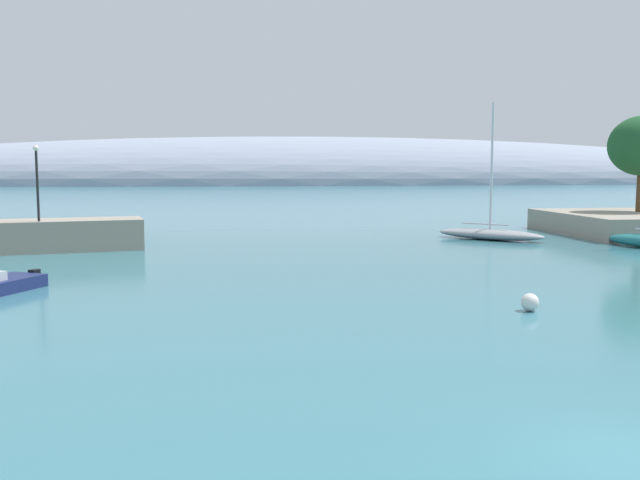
# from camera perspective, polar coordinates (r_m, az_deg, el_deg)

# --- Properties ---
(water) EXTENTS (600.00, 600.00, 0.00)m
(water) POSITION_cam_1_polar(r_m,az_deg,el_deg) (14.51, 24.66, -16.36)
(water) COLOR #38727F
(water) RESTS_ON ground
(distant_ridge) EXTENTS (366.48, 65.58, 32.57)m
(distant_ridge) POSITION_cam_1_polar(r_m,az_deg,el_deg) (240.14, -0.93, 4.73)
(distant_ridge) COLOR #8E99AD
(distant_ridge) RESTS_ON ground
(sailboat_grey_mid_mooring) EXTENTS (7.57, 7.29, 10.26)m
(sailboat_grey_mid_mooring) POSITION_cam_1_polar(r_m,az_deg,el_deg) (53.25, 14.00, 0.57)
(sailboat_grey_mid_mooring) COLOR gray
(sailboat_grey_mid_mooring) RESTS_ON water
(mooring_buoy_white) EXTENTS (0.68, 0.68, 0.68)m
(mooring_buoy_white) POSITION_cam_1_polar(r_m,az_deg,el_deg) (27.13, 17.11, -4.99)
(mooring_buoy_white) COLOR silver
(mooring_buoy_white) RESTS_ON water
(harbor_lamp_post) EXTENTS (0.36, 0.36, 4.79)m
(harbor_lamp_post) POSITION_cam_1_polar(r_m,az_deg,el_deg) (46.73, -22.55, 5.01)
(harbor_lamp_post) COLOR black
(harbor_lamp_post) RESTS_ON breakwater_rocks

